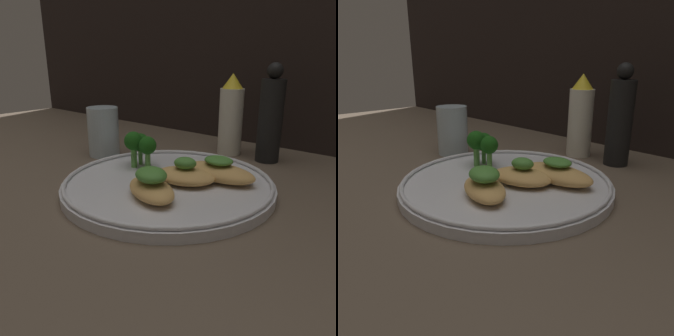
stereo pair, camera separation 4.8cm
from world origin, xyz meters
The scene contains 9 objects.
ground_plane centered at (0.00, 0.00, -0.50)cm, with size 180.00×180.00×1.00cm, color brown.
plate centered at (0.00, 0.00, 0.99)cm, with size 31.18×31.18×2.00cm.
grilled_meat_front centered at (2.38, -6.13, 3.05)cm, with size 10.46×8.36×4.09cm.
grilled_meat_middle centered at (2.45, 0.93, 2.71)cm, with size 10.48×8.64×3.91cm.
grilled_meat_back centered at (5.50, 5.03, 2.83)cm, with size 11.87×6.06×3.68cm.
broccoli_bunch centered at (-7.87, 2.08, 5.33)cm, with size 5.80×4.94×6.05cm.
sauce_bottle centered at (-3.31, 23.30, 7.66)cm, with size 4.74×4.74×16.01cm.
pepper_grinder centered at (4.97, 23.30, 8.28)cm, with size 4.39×4.39×18.08cm.
drinking_glass centered at (-21.81, 5.71, 4.83)cm, with size 6.12×6.12×9.66cm.
Camera 1 is at (29.63, -34.66, 18.77)cm, focal length 35.00 mm.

